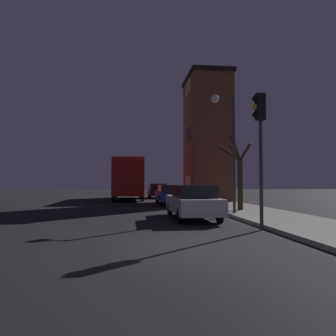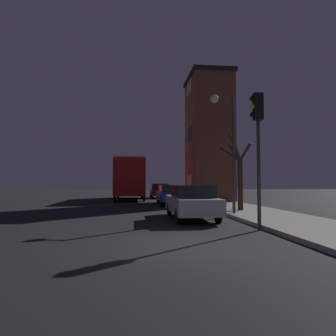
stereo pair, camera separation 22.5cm
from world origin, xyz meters
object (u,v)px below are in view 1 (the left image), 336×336
at_px(car_near_lane, 192,201).
at_px(car_mid_lane, 170,194).
at_px(streetlamp, 227,133).
at_px(traffic_light, 260,132).
at_px(bare_tree, 239,172).
at_px(car_far_lane, 158,191).
at_px(bus, 128,176).

xyz_separation_m(car_near_lane, car_mid_lane, (0.14, 8.72, -0.02)).
distance_m(streetlamp, traffic_light, 4.54).
distance_m(bare_tree, car_far_lane, 16.01).
bearing_deg(car_near_lane, car_far_lane, 89.64).
distance_m(traffic_light, car_near_lane, 4.54).
xyz_separation_m(streetlamp, car_near_lane, (-1.87, -1.05, -3.14)).
bearing_deg(bare_tree, bus, 113.37).
distance_m(streetlamp, car_far_lane, 17.67).
xyz_separation_m(traffic_light, car_far_lane, (-1.49, 21.78, -2.51)).
bearing_deg(traffic_light, car_mid_lane, 96.86).
bearing_deg(car_far_lane, bus, -139.91).
xyz_separation_m(bus, car_near_lane, (2.77, -15.91, -1.39)).
xyz_separation_m(traffic_light, car_mid_lane, (-1.46, 12.16, -2.50)).
relative_size(traffic_light, bare_tree, 1.15).
bearing_deg(bus, bare_tree, -66.63).
height_order(traffic_light, car_far_lane, traffic_light).
xyz_separation_m(streetlamp, bare_tree, (1.09, 1.60, -1.81)).
bearing_deg(traffic_light, bare_tree, 77.42).
distance_m(bus, car_near_lane, 16.21).
height_order(car_near_lane, car_far_lane, car_near_lane).
bearing_deg(bare_tree, car_mid_lane, 114.90).
distance_m(bare_tree, car_near_lane, 4.18).
bearing_deg(car_near_lane, traffic_light, -65.02).
bearing_deg(car_mid_lane, bus, 112.05).
relative_size(streetlamp, car_far_lane, 1.42).
bearing_deg(bare_tree, streetlamp, -124.41).
bearing_deg(streetlamp, car_near_lane, -150.75).
xyz_separation_m(car_mid_lane, car_far_lane, (-0.02, 9.62, -0.00)).
xyz_separation_m(car_near_lane, car_far_lane, (0.12, 18.34, -0.02)).
relative_size(streetlamp, bus, 0.61).
height_order(bare_tree, bus, bare_tree).
height_order(streetlamp, car_far_lane, streetlamp).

